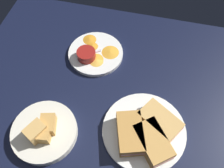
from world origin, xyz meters
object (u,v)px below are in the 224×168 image
ramekin_light_gravy (86,54)px  spoon_by_gravy_ramekin (84,55)px  sandwich_half_extra (160,121)px  ramekin_dark_sauce (163,123)px  plate_sandwich_main (144,131)px  spoon_by_dark_ramekin (147,133)px  bread_basket_rear (44,131)px  plate_chips_companion (96,53)px  sandwich_half_near (130,133)px  sandwich_half_far (153,142)px

ramekin_light_gravy → spoon_by_gravy_ramekin: 1.97cm
sandwich_half_extra → spoon_by_gravy_ramekin: sandwich_half_extra is taller
sandwich_half_extra → ramekin_light_gravy: size_ratio=2.11×
sandwich_half_extra → spoon_by_gravy_ramekin: (21.62, 31.70, -2.04)cm
ramekin_dark_sauce → spoon_by_gravy_ramekin: bearing=56.4°
ramekin_light_gravy → plate_sandwich_main: bearing=-132.3°
spoon_by_dark_ramekin → bread_basket_rear: size_ratio=0.41×
plate_chips_companion → ramekin_light_gravy: (-3.21, 2.67, 2.56)cm
sandwich_half_near → plate_chips_companion: bearing=32.9°
spoon_by_dark_ramekin → plate_chips_companion: bearing=41.4°
sandwich_half_far → plate_chips_companion: (31.30, 26.65, -3.20)cm
sandwich_half_far → bread_basket_rear: 33.96cm
ramekin_dark_sauce → plate_chips_companion: (24.43, 29.07, -3.04)cm
ramekin_light_gravy → sandwich_half_far: bearing=-133.8°
plate_sandwich_main → bread_basket_rear: (-8.03, 30.70, 1.47)cm
spoon_by_dark_ramekin → spoon_by_gravy_ramekin: (25.52, 28.66, 0.00)cm
ramekin_dark_sauce → ramekin_light_gravy: bearing=56.2°
plate_chips_companion → bread_basket_rear: 35.91cm
spoon_by_dark_ramekin → ramekin_light_gravy: 37.06cm
ramekin_dark_sauce → bread_basket_rear: bread_basket_rear is taller
ramekin_dark_sauce → spoon_by_dark_ramekin: (-3.64, 4.30, -1.88)cm
sandwich_half_extra → bread_basket_rear: (-11.02, 34.85, -1.73)cm
sandwich_half_near → spoon_by_dark_ramekin: 6.01cm
sandwich_half_far → plate_chips_companion: 41.24cm
plate_chips_companion → ramekin_dark_sauce: bearing=-130.0°
ramekin_dark_sauce → sandwich_half_extra: bearing=78.2°
ramekin_light_gravy → bread_basket_rear: size_ratio=0.34×
sandwich_half_far → spoon_by_dark_ramekin: 4.26cm
plate_chips_companion → bread_basket_rear: bread_basket_rear is taller
sandwich_half_far → bread_basket_rear: bread_basket_rear is taller
sandwich_half_far → ramekin_dark_sauce: bearing=-19.4°
spoon_by_dark_ramekin → ramekin_light_gravy: size_ratio=1.19×
sandwich_half_near → plate_chips_companion: 36.05cm
ramekin_dark_sauce → spoon_by_dark_ramekin: bearing=130.2°
sandwich_half_extra → spoon_by_dark_ramekin: (-3.90, 3.04, -2.04)cm
ramekin_dark_sauce → plate_chips_companion: size_ratio=0.33×
ramekin_dark_sauce → spoon_by_gravy_ramekin: (21.88, 32.96, -1.88)cm
sandwich_half_extra → ramekin_dark_sauce: bearing=-101.8°
sandwich_half_near → sandwich_half_extra: size_ratio=0.98×
ramekin_dark_sauce → plate_chips_companion: bearing=50.0°
sandwich_half_near → ramekin_dark_sauce: size_ratio=2.07×
sandwich_half_far → ramekin_light_gravy: (28.10, 29.33, -0.64)cm
spoon_by_gravy_ramekin → sandwich_half_far: bearing=-133.3°
plate_sandwich_main → sandwich_half_far: 6.03cm
plate_chips_companion → bread_basket_rear: size_ratio=1.03×
plate_sandwich_main → sandwich_half_extra: bearing=-54.3°
plate_sandwich_main → sandwich_half_far: size_ratio=1.80×
sandwich_half_far → plate_sandwich_main: bearing=35.7°
sandwich_half_extra → bread_basket_rear: bearing=107.5°
plate_sandwich_main → ramekin_dark_sauce: 6.78cm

